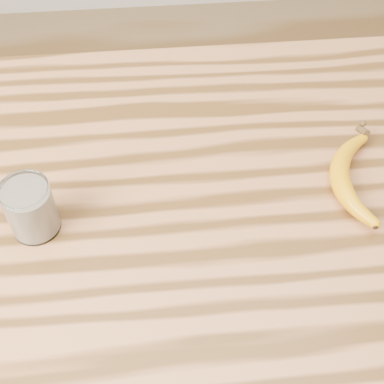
{
  "coord_description": "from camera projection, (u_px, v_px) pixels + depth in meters",
  "views": [
    {
      "loc": [
        -0.08,
        -0.52,
        1.57
      ],
      "look_at": [
        -0.03,
        -0.01,
        0.93
      ],
      "focal_mm": 50.0,
      "sensor_mm": 36.0,
      "label": 1
    }
  ],
  "objects": [
    {
      "name": "table",
      "position": [
        209.0,
        243.0,
        0.96
      ],
      "size": [
        1.2,
        0.8,
        0.9
      ],
      "color": "#AA6D3F",
      "rests_on": "ground"
    },
    {
      "name": "smoothie_glass",
      "position": [
        31.0,
        209.0,
        0.78
      ],
      "size": [
        0.07,
        0.07,
        0.09
      ],
      "color": "white",
      "rests_on": "table"
    },
    {
      "name": "banana",
      "position": [
        339.0,
        176.0,
        0.86
      ],
      "size": [
        0.15,
        0.28,
        0.03
      ],
      "primitive_type": null,
      "rotation": [
        0.0,
        0.0,
        -0.19
      ],
      "color": "orange",
      "rests_on": "table"
    }
  ]
}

